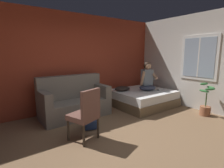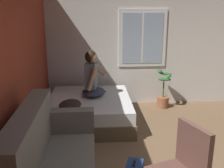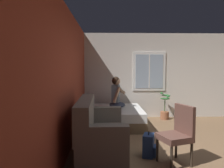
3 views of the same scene
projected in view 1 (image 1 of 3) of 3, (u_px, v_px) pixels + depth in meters
The scene contains 11 objects.
ground_plane at pixel (127, 145), 3.08m from camera, with size 40.00×40.00×0.00m, color brown.
wall_back_accent at pixel (68, 63), 4.89m from camera, with size 10.93×0.16×2.70m, color #993823.
wall_side_with_window at pixel (215, 63), 4.61m from camera, with size 0.19×6.35×2.70m.
bed at pixel (142, 98), 5.41m from camera, with size 1.72×1.56×0.48m.
couch at pixel (74, 101), 4.48m from camera, with size 1.71×0.84×1.04m.
side_chair at pixel (86, 113), 3.18m from camera, with size 0.59×0.59×0.98m.
person_seated at pixel (147, 79), 5.34m from camera, with size 0.59×0.52×0.88m.
backpack at pixel (90, 120), 3.75m from camera, with size 0.34×0.30×0.46m.
throw_pillow at pixel (122, 89), 5.28m from camera, with size 0.48×0.36×0.14m, color #2D231E.
cell_phone at pixel (158, 90), 5.40m from camera, with size 0.07×0.14×0.01m, color black.
potted_plant at pixel (206, 104), 4.53m from camera, with size 0.39×0.37×0.85m.
Camera 1 is at (-1.89, -2.15, 1.60)m, focal length 28.00 mm.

